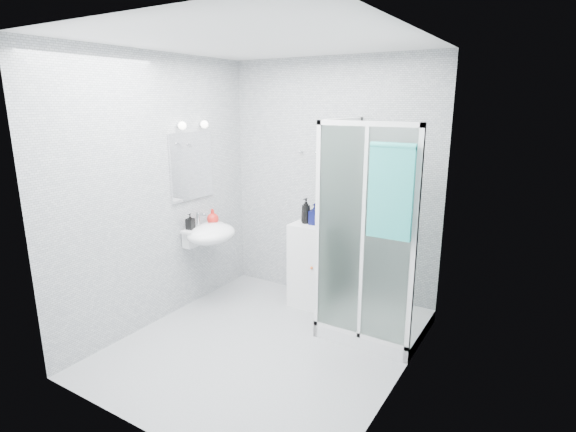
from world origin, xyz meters
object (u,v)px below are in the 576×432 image
Objects in this scene: hand_towel at (391,190)px; shampoo_bottle_b at (314,214)px; wall_basin at (209,234)px; shower_enclosure at (367,287)px; shampoo_bottle_a at (306,211)px; soap_dispenser_black at (190,221)px; storage_cabinet at (310,264)px; soap_dispenser_orange at (213,217)px.

hand_towel reaches higher than shampoo_bottle_b.
wall_basin is at bearing -150.03° from shampoo_bottle_b.
shower_enclosure is 1.02m from shampoo_bottle_a.
shower_enclosure is at bearing 14.52° from soap_dispenser_black.
wall_basin is at bearing 177.53° from hand_towel.
shampoo_bottle_a is 1.21× the size of shampoo_bottle_b.
soap_dispenser_black reaches higher than storage_cabinet.
shampoo_bottle_a is at bearing -167.19° from storage_cabinet.
shower_enclosure is 11.93× the size of soap_dispenser_black.
hand_towel is at bearing -2.47° from wall_basin.
shower_enclosure is 9.04× the size of shampoo_bottle_b.
hand_towel reaches higher than shampoo_bottle_a.
soap_dispenser_black reaches higher than soap_dispenser_orange.
hand_towel is at bearing 1.64° from soap_dispenser_black.
shower_enclosure is 7.45× the size of shampoo_bottle_a.
shampoo_bottle_b is at bearing 147.77° from hand_towel.
shower_enclosure is 1.90m from soap_dispenser_black.
hand_towel is 1.35m from shampoo_bottle_a.
soap_dispenser_orange is (-2.03, 0.22, -0.54)m from hand_towel.
shampoo_bottle_b is 1.29m from soap_dispenser_black.
shower_enclosure reaches higher than soap_dispenser_black.
shower_enclosure reaches higher than shampoo_bottle_b.
shampoo_bottle_a is at bearing 24.06° from soap_dispenser_orange.
storage_cabinet is 3.38× the size of shampoo_bottle_a.
storage_cabinet is 4.10× the size of shampoo_bottle_b.
storage_cabinet is at bearing 12.62° from shampoo_bottle_a.
shampoo_bottle_a is 1.60× the size of soap_dispenser_black.
hand_towel is at bearing -31.33° from storage_cabinet.
storage_cabinet is 5.41× the size of soap_dispenser_black.
shampoo_bottle_b is 1.11m from soap_dispenser_orange.
hand_towel is 4.54× the size of soap_dispenser_black.
shampoo_bottle_a is at bearing 32.73° from wall_basin.
soap_dispenser_orange is (-0.98, -0.42, 0.49)m from storage_cabinet.
wall_basin is 0.24m from soap_dispenser_black.
wall_basin is 0.73× the size of hand_towel.
shower_enclosure is 1.72m from wall_basin.
shower_enclosure is 1.80m from soap_dispenser_orange.
hand_towel is at bearing -32.23° from shampoo_bottle_b.
soap_dispenser_orange is at bearing 115.35° from wall_basin.
hand_towel is 2.16m from soap_dispenser_black.
soap_dispenser_orange is at bearing -174.12° from shower_enclosure.
wall_basin is at bearing 49.40° from soap_dispenser_black.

